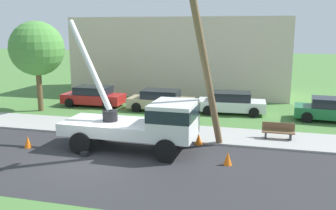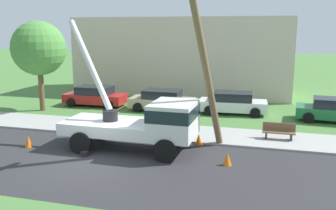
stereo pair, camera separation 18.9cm
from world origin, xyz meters
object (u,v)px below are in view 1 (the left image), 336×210
Objects in this scene: parked_sedan_green at (333,110)px; park_bench at (278,132)px; traffic_cone_behind at (28,142)px; roadside_tree_near at (37,49)px; traffic_cone_ahead at (228,159)px; parked_sedan_white at (231,103)px; leaning_utility_pole at (203,54)px; utility_truck at (146,121)px; traffic_cone_curbside at (199,139)px; parked_sedan_tan at (161,100)px; parked_sedan_red at (93,96)px.

parked_sedan_green is 5.94m from park_bench.
traffic_cone_behind is 0.09× the size of roadside_tree_near.
parked_sedan_green reaches higher than traffic_cone_ahead.
roadside_tree_near reaches higher than parked_sedan_white.
leaning_utility_pole is at bearing -131.50° from parked_sedan_green.
utility_truck is 12.30m from parked_sedan_green.
utility_truck reaches higher than traffic_cone_curbside.
park_bench is at bearing -123.39° from parked_sedan_green.
traffic_cone_curbside is 0.09× the size of roadside_tree_near.
parked_sedan_white is at bearing 83.19° from traffic_cone_curbside.
traffic_cone_behind is 10.18m from parked_sedan_tan.
parked_sedan_white is (0.87, 7.26, 0.43)m from traffic_cone_curbside.
roadside_tree_near is (-15.53, 3.00, 3.74)m from park_bench.
parked_sedan_red is (-6.85, 8.63, -0.70)m from utility_truck.
traffic_cone_ahead is (3.83, -0.91, -1.13)m from utility_truck.
leaning_utility_pole is (2.46, 0.58, 3.03)m from utility_truck.
parked_sedan_tan and parked_sedan_green have the same top height.
traffic_cone_curbside is (-0.30, 0.91, -4.16)m from leaning_utility_pole.
utility_truck reaches higher than traffic_cone_behind.
park_bench is (12.76, -5.42, -0.25)m from parked_sedan_red.
roadside_tree_near reaches higher than traffic_cone_behind.
utility_truck is 4.23× the size of park_bench.
parked_sedan_white is (9.89, 0.12, 0.00)m from parked_sedan_red.
parked_sedan_red is at bearing -179.28° from parked_sedan_white.
leaning_utility_pole reaches higher than parked_sedan_green.
parked_sedan_white is 0.75× the size of roadside_tree_near.
utility_truck is at bearing -109.12° from parked_sedan_white.
traffic_cone_ahead is at bearing 0.80° from traffic_cone_behind.
parked_sedan_white is at bearing 70.88° from utility_truck.
park_bench is (2.87, -5.54, -0.25)m from parked_sedan_white.
traffic_cone_ahead is at bearing -13.40° from utility_truck.
parked_sedan_green reaches higher than traffic_cone_curbside.
parked_sedan_red is 0.98× the size of parked_sedan_green.
parked_sedan_green is 19.21m from roadside_tree_near.
utility_truck is 1.51× the size of parked_sedan_white.
leaning_utility_pole reaches higher than traffic_cone_curbside.
traffic_cone_curbside is 4.12m from park_bench.
utility_truck is 3.95m from leaning_utility_pole.
parked_sedan_green is at bearing 56.61° from park_bench.
traffic_cone_curbside is 9.68m from parked_sedan_green.
park_bench is at bearing 63.23° from traffic_cone_ahead.
roadside_tree_near reaches higher than parked_sedan_tan.
utility_truck is 5.78m from traffic_cone_behind.
leaning_utility_pole is 4.27m from traffic_cone_curbside.
traffic_cone_behind is at bearing -131.31° from parked_sedan_white.
traffic_cone_ahead is 2.92m from traffic_cone_curbside.
roadside_tree_near is at bearing 152.09° from traffic_cone_ahead.
traffic_cone_curbside is at bearing 18.14° from traffic_cone_behind.
parked_sedan_white is 6.25m from park_bench.
leaning_utility_pole reaches higher than utility_truck.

